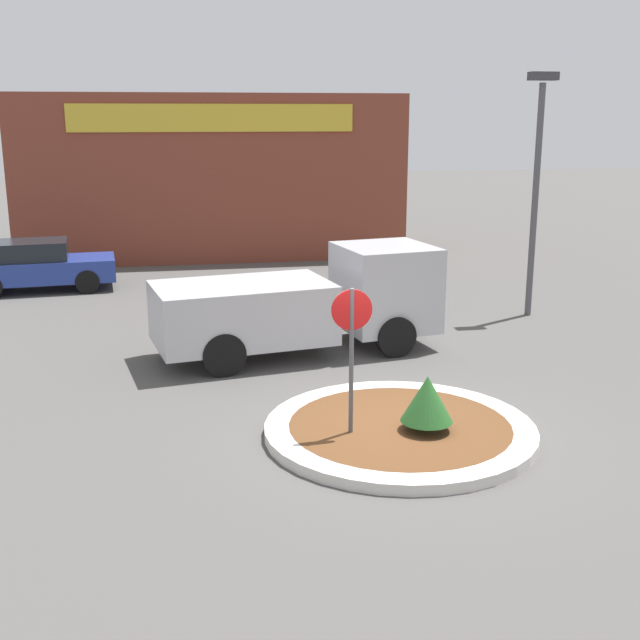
{
  "coord_description": "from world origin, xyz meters",
  "views": [
    {
      "loc": [
        -3.39,
        -11.64,
        5.02
      ],
      "look_at": [
        -0.89,
        2.33,
        1.37
      ],
      "focal_mm": 45.0,
      "sensor_mm": 36.0,
      "label": 1
    }
  ],
  "objects_px": {
    "stop_sign": "(352,339)",
    "utility_truck": "(306,302)",
    "parked_sedan_blue": "(38,266)",
    "light_pole": "(537,176)"
  },
  "relations": [
    {
      "from": "stop_sign",
      "to": "utility_truck",
      "type": "relative_size",
      "value": 0.39
    },
    {
      "from": "stop_sign",
      "to": "parked_sedan_blue",
      "type": "bearing_deg",
      "value": 117.63
    },
    {
      "from": "utility_truck",
      "to": "parked_sedan_blue",
      "type": "distance_m",
      "value": 10.12
    },
    {
      "from": "stop_sign",
      "to": "light_pole",
      "type": "xyz_separation_m",
      "value": [
        6.26,
        7.31,
        1.85
      ]
    },
    {
      "from": "parked_sedan_blue",
      "to": "light_pole",
      "type": "relative_size",
      "value": 0.73
    },
    {
      "from": "stop_sign",
      "to": "parked_sedan_blue",
      "type": "height_order",
      "value": "stop_sign"
    },
    {
      "from": "stop_sign",
      "to": "light_pole",
      "type": "relative_size",
      "value": 0.41
    },
    {
      "from": "parked_sedan_blue",
      "to": "light_pole",
      "type": "xyz_separation_m",
      "value": [
        12.85,
        -5.29,
        2.8
      ]
    },
    {
      "from": "utility_truck",
      "to": "parked_sedan_blue",
      "type": "height_order",
      "value": "utility_truck"
    },
    {
      "from": "stop_sign",
      "to": "utility_truck",
      "type": "distance_m",
      "value": 5.04
    }
  ]
}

